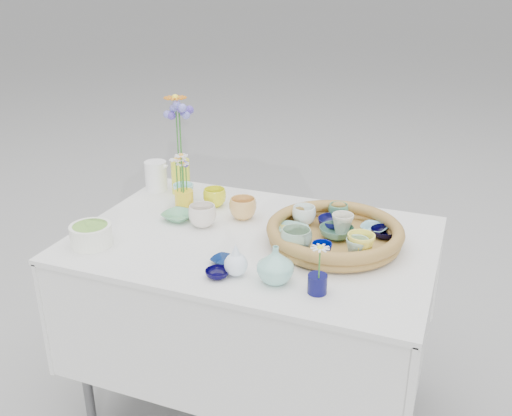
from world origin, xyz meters
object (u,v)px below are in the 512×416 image
(wicker_tray, at_px, (335,234))
(tall_vase_yellow, at_px, (181,176))
(display_table, at_px, (254,405))
(bud_vase_seafoam, at_px, (275,264))

(wicker_tray, relative_size, tall_vase_yellow, 3.22)
(wicker_tray, xyz_separation_m, tall_vase_yellow, (-0.73, 0.24, 0.04))
(display_table, relative_size, tall_vase_yellow, 8.56)
(tall_vase_yellow, bearing_deg, bud_vase_seafoam, -42.05)
(bud_vase_seafoam, bearing_deg, display_table, 123.14)
(wicker_tray, xyz_separation_m, bud_vase_seafoam, (-0.11, -0.32, 0.02))
(bud_vase_seafoam, relative_size, tall_vase_yellow, 0.81)
(display_table, distance_m, tall_vase_yellow, 1.00)
(tall_vase_yellow, bearing_deg, display_table, -33.34)
(display_table, bearing_deg, tall_vase_yellow, 146.66)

